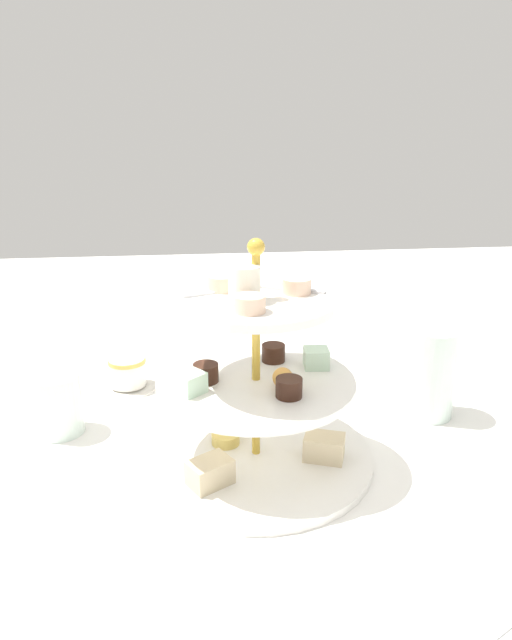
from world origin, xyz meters
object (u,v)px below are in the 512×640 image
at_px(butter_knife_left, 486,636).
at_px(water_glass_tall_right, 431,373).
at_px(butter_knife_right, 260,358).
at_px(water_glass_short_left, 58,404).
at_px(teacup_with_saucer, 128,374).
at_px(tiered_serving_stand, 256,398).

bearing_deg(butter_knife_left, water_glass_tall_right, 46.60).
bearing_deg(butter_knife_right, water_glass_short_left, 37.09).
relative_size(water_glass_short_left, butter_knife_right, 0.49).
bearing_deg(teacup_with_saucer, water_glass_short_left, 58.65).
bearing_deg(teacup_with_saucer, butter_knife_right, -156.85).
height_order(teacup_with_saucer, butter_knife_right, teacup_with_saucer).
distance_m(tiered_serving_stand, water_glass_short_left, 0.28).
height_order(tiered_serving_stand, teacup_with_saucer, tiered_serving_stand).
relative_size(water_glass_tall_right, teacup_with_saucer, 1.45).
relative_size(tiered_serving_stand, water_glass_tall_right, 2.22).
xyz_separation_m(water_glass_tall_right, butter_knife_left, (0.10, 0.37, -0.06)).
distance_m(water_glass_tall_right, water_glass_short_left, 0.52).
relative_size(water_glass_tall_right, butter_knife_left, 0.77).
bearing_deg(tiered_serving_stand, water_glass_short_left, -20.90).
xyz_separation_m(tiered_serving_stand, water_glass_tall_right, (-0.26, -0.09, -0.02)).
distance_m(butter_knife_left, butter_knife_right, 0.62).
bearing_deg(water_glass_tall_right, water_glass_short_left, -0.80).
height_order(butter_knife_left, butter_knife_right, same).
distance_m(tiered_serving_stand, butter_knife_right, 0.34).
xyz_separation_m(water_glass_tall_right, water_glass_short_left, (0.52, -0.01, -0.02)).
bearing_deg(tiered_serving_stand, teacup_with_saucer, -51.97).
bearing_deg(water_glass_short_left, butter_knife_left, 137.35).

